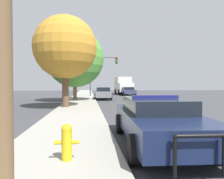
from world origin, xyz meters
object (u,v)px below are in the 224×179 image
(car_background_midblock, at_px, (103,93))
(car_background_oncoming, at_px, (128,91))
(box_truck, at_px, (123,85))
(tree_sidewalk_mid, at_px, (75,58))
(fire_hydrant, at_px, (67,141))
(police_car, at_px, (157,119))
(traffic_light, at_px, (101,68))
(tree_sidewalk_near, at_px, (65,47))

(car_background_midblock, xyz_separation_m, car_background_oncoming, (4.38, 7.85, -0.03))
(box_truck, distance_m, tree_sidewalk_mid, 16.84)
(fire_hydrant, height_order, car_background_midblock, car_background_midblock)
(police_car, xyz_separation_m, car_background_midblock, (-0.31, 18.87, 0.01))
(police_car, bearing_deg, box_truck, -94.94)
(fire_hydrant, height_order, traffic_light, traffic_light)
(tree_sidewalk_near, relative_size, tree_sidewalk_mid, 0.91)
(car_background_midblock, bearing_deg, tree_sidewalk_mid, -137.50)
(car_background_midblock, bearing_deg, fire_hydrant, -93.56)
(fire_hydrant, relative_size, car_background_midblock, 0.17)
(police_car, xyz_separation_m, traffic_light, (-0.24, 24.30, 3.30))
(fire_hydrant, xyz_separation_m, car_background_midblock, (2.17, 20.34, 0.19))
(car_background_oncoming, bearing_deg, traffic_light, 30.12)
(fire_hydrant, xyz_separation_m, traffic_light, (2.24, 25.77, 3.48))
(police_car, bearing_deg, car_background_oncoming, -96.25)
(car_background_oncoming, relative_size, tree_sidewalk_near, 0.60)
(fire_hydrant, xyz_separation_m, box_truck, (6.51, 32.66, 1.04))
(car_background_oncoming, height_order, tree_sidewalk_near, tree_sidewalk_near)
(car_background_midblock, bearing_deg, car_background_oncoming, 63.34)
(traffic_light, bearing_deg, police_car, -89.43)
(car_background_midblock, relative_size, box_truck, 0.67)
(fire_hydrant, xyz_separation_m, car_background_oncoming, (6.55, 28.19, 0.16))
(traffic_light, xyz_separation_m, tree_sidewalk_near, (-3.41, -14.53, 0.37))
(traffic_light, height_order, box_truck, traffic_light)
(car_background_oncoming, distance_m, box_truck, 4.55)
(car_background_oncoming, height_order, tree_sidewalk_mid, tree_sidewalk_mid)
(police_car, relative_size, traffic_light, 0.96)
(traffic_light, bearing_deg, tree_sidewalk_mid, -111.33)
(box_truck, bearing_deg, car_background_midblock, 70.01)
(tree_sidewalk_near, bearing_deg, police_car, -69.51)
(traffic_light, distance_m, tree_sidewalk_near, 14.93)
(traffic_light, relative_size, tree_sidewalk_mid, 0.77)
(fire_hydrant, distance_m, car_background_midblock, 20.46)
(car_background_midblock, height_order, tree_sidewalk_mid, tree_sidewalk_mid)
(police_car, xyz_separation_m, box_truck, (4.03, 31.19, 0.85))
(traffic_light, xyz_separation_m, car_background_oncoming, (4.32, 2.42, -3.32))
(traffic_light, bearing_deg, car_background_midblock, -90.69)
(box_truck, bearing_deg, tree_sidewalk_near, 69.68)
(traffic_light, relative_size, tree_sidewalk_near, 0.84)
(box_truck, relative_size, tree_sidewalk_near, 1.04)
(car_background_midblock, xyz_separation_m, tree_sidewalk_near, (-3.34, -9.10, 3.66))
(police_car, relative_size, car_background_oncoming, 1.35)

